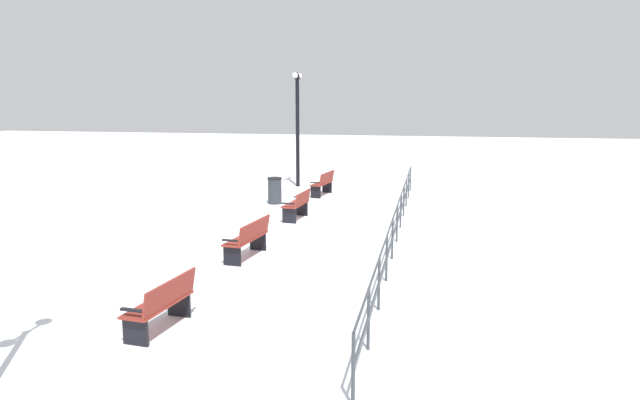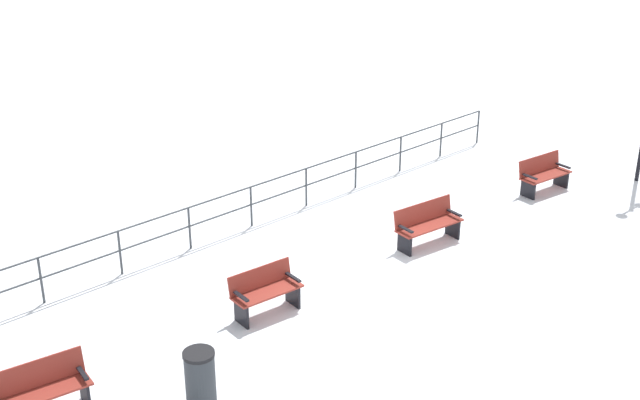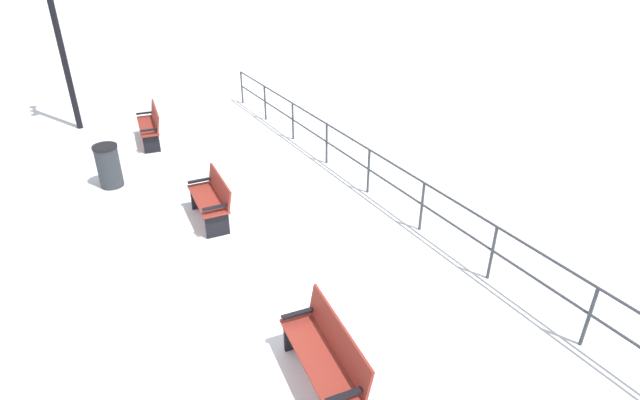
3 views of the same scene
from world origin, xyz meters
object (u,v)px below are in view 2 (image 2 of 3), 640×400
(bench_third, at_px, (427,223))
(trash_bin, at_px, (200,377))
(bench_nearest, at_px, (39,390))
(bench_second, at_px, (265,291))
(bench_fourth, at_px, (543,174))

(bench_third, height_order, trash_bin, trash_bin)
(bench_nearest, height_order, trash_bin, trash_bin)
(bench_nearest, bearing_deg, bench_second, 98.98)
(bench_third, bearing_deg, bench_fourth, 96.50)
(bench_third, xyz_separation_m, trash_bin, (1.25, -6.92, -0.02))
(bench_fourth, bearing_deg, trash_bin, -77.08)
(bench_second, bearing_deg, bench_fourth, 93.86)
(bench_nearest, distance_m, bench_fourth, 13.36)
(bench_nearest, bearing_deg, trash_bin, 63.98)
(trash_bin, bearing_deg, bench_second, 119.55)
(bench_nearest, bearing_deg, bench_fourth, 97.96)
(bench_nearest, distance_m, bench_second, 4.45)
(bench_nearest, distance_m, trash_bin, 2.41)
(bench_nearest, relative_size, bench_second, 1.11)
(bench_second, bearing_deg, bench_nearest, -84.62)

